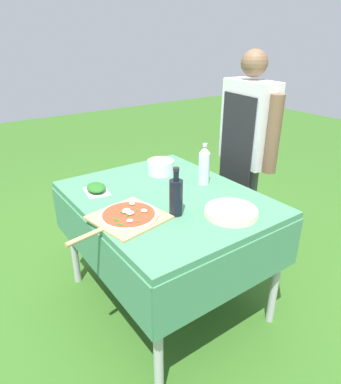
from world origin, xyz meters
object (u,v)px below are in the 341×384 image
pizza_on_peel (127,217)px  prep_table (166,209)px  oil_bottle (176,196)px  water_bottle (204,165)px  mixing_tub (161,167)px  plate_stack (231,212)px  person_cook (246,144)px  herb_container (96,188)px

pizza_on_peel → prep_table: bearing=99.8°
oil_bottle → water_bottle: 0.44m
prep_table → water_bottle: (-0.01, 0.29, 0.21)m
pizza_on_peel → water_bottle: (-0.12, 0.60, 0.11)m
oil_bottle → mixing_tub: oil_bottle is taller
pizza_on_peel → plate_stack: 0.53m
oil_bottle → plate_stack: bearing=52.7°
pizza_on_peel → plate_stack: pizza_on_peel is taller
water_bottle → plate_stack: water_bottle is taller
water_bottle → person_cook: bearing=104.0°
plate_stack → oil_bottle: bearing=-127.3°
prep_table → person_cook: person_cook is taller
person_cook → herb_container: size_ratio=7.99×
prep_table → pizza_on_peel: (0.11, -0.31, 0.10)m
prep_table → herb_container: size_ratio=6.18×
plate_stack → pizza_on_peel: bearing=-120.8°
prep_table → pizza_on_peel: 0.35m
herb_container → mixing_tub: bearing=93.0°
herb_container → mixing_tub: (-0.02, 0.47, 0.02)m
pizza_on_peel → herb_container: (-0.39, 0.01, 0.01)m
water_bottle → plate_stack: (0.39, -0.15, -0.10)m
prep_table → oil_bottle: size_ratio=4.59×
water_bottle → plate_stack: bearing=-21.0°
person_cook → plate_stack: person_cook is taller
oil_bottle → person_cook: bearing=111.6°
pizza_on_peel → mixing_tub: size_ratio=3.05×
person_cook → water_bottle: bearing=111.2°
mixing_tub → person_cook: bearing=74.5°
prep_table → person_cook: (-0.13, 0.79, 0.23)m
person_cook → water_bottle: size_ratio=5.91×
person_cook → herb_container: person_cook is taller
pizza_on_peel → herb_container: same height
herb_container → plate_stack: size_ratio=0.70×
person_cook → water_bottle: (0.12, -0.50, -0.02)m
herb_container → plate_stack: herb_container is taller
mixing_tub → herb_container: bearing=-87.0°
prep_table → mixing_tub: (-0.31, 0.17, 0.13)m
prep_table → person_cook: size_ratio=0.77×
pizza_on_peel → plate_stack: bearing=49.3°
water_bottle → herb_container: 0.66m
pizza_on_peel → oil_bottle: 0.26m
prep_table → herb_container: 0.43m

